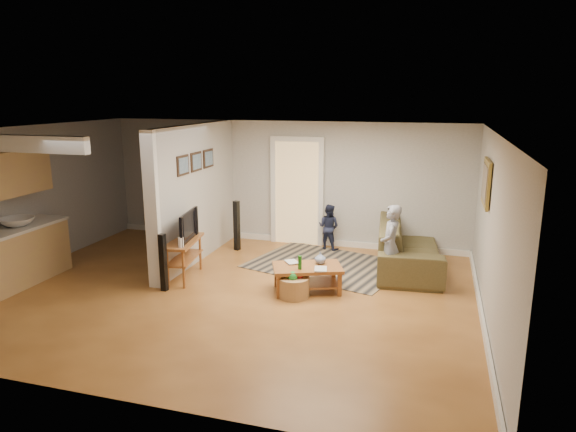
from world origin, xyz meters
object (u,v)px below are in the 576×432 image
object	(u,v)px
tv_console	(184,244)
speaker_left	(163,263)
sofa	(408,265)
toddler	(328,249)
coffee_table	(308,271)
toy_basket	(294,286)
child	(388,285)
speaker_right	(237,226)

from	to	relation	value
tv_console	speaker_left	size ratio (longest dim) A/B	1.20
sofa	toddler	world-z (taller)	toddler
tv_console	coffee_table	bearing A→B (deg)	-8.68
toy_basket	child	world-z (taller)	child
tv_console	sofa	bearing A→B (deg)	17.29
tv_console	child	bearing A→B (deg)	1.90
toddler	sofa	bearing A→B (deg)	175.83
tv_console	child	size ratio (longest dim) A/B	0.84
sofa	tv_console	xyz separation A→B (m)	(-3.54, -1.77, 0.60)
sofa	speaker_right	xyz separation A→B (m)	(-3.31, -0.02, 0.50)
speaker_left	speaker_right	distance (m)	2.36
speaker_left	toddler	xyz separation A→B (m)	(2.02, 2.90, -0.46)
speaker_right	toddler	bearing A→B (deg)	34.31
speaker_right	child	bearing A→B (deg)	-3.09
tv_console	child	distance (m)	3.42
sofa	tv_console	bearing A→B (deg)	111.25
tv_console	toddler	bearing A→B (deg)	40.42
toy_basket	tv_console	bearing A→B (deg)	172.20
speaker_left	child	xyz separation A→B (m)	(3.37, 1.25, -0.46)
sofa	toy_basket	size ratio (longest dim) A/B	5.70
coffee_table	toddler	bearing A→B (deg)	93.92
coffee_table	speaker_left	bearing A→B (deg)	-164.12
speaker_right	child	world-z (taller)	speaker_right
speaker_right	speaker_left	bearing A→B (deg)	-80.46
speaker_left	speaker_right	world-z (taller)	speaker_right
speaker_left	speaker_right	size ratio (longest dim) A/B	0.93
child	speaker_right	bearing A→B (deg)	-111.50
tv_console	toddler	size ratio (longest dim) A/B	1.21
tv_console	toy_basket	bearing A→B (deg)	-17.08
coffee_table	toddler	distance (m)	2.31
sofa	child	distance (m)	1.14
speaker_left	toy_basket	size ratio (longest dim) A/B	1.93
speaker_right	toddler	world-z (taller)	speaker_right
coffee_table	sofa	bearing A→B (deg)	50.76
coffee_table	child	size ratio (longest dim) A/B	0.91
child	toddler	size ratio (longest dim) A/B	1.45
speaker_left	toddler	world-z (taller)	speaker_left
tv_console	toy_basket	xyz separation A→B (m)	(1.96, -0.27, -0.43)
speaker_left	toddler	distance (m)	3.56
speaker_left	child	world-z (taller)	speaker_left
sofa	toddler	bearing A→B (deg)	66.01
sofa	speaker_left	bearing A→B (deg)	117.98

